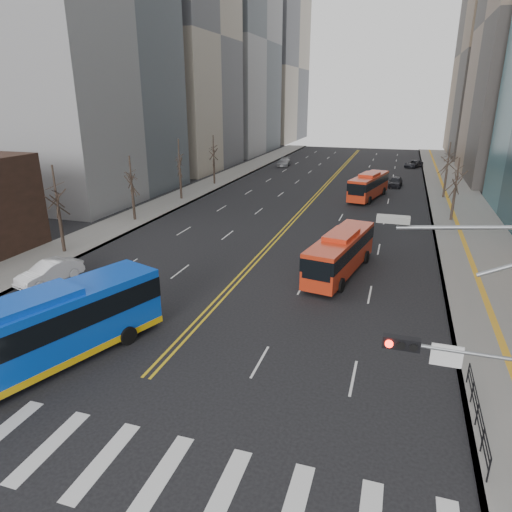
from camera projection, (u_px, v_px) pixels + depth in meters
The scene contains 16 objects.
ground at pixel (76, 454), 16.91m from camera, with size 220.00×220.00×0.00m, color black.
sidewalk_right at pixel (461, 211), 52.34m from camera, with size 7.00×130.00×0.15m, color gray.
sidewalk_left at pixel (191, 193), 62.05m from camera, with size 5.00×130.00×0.15m, color gray.
crosswalk at pixel (76, 453), 16.91m from camera, with size 26.70×4.00×0.01m.
centerline at pixel (324, 187), 66.35m from camera, with size 0.55×100.00×0.01m.
office_towers at pixel (347, 18), 70.52m from camera, with size 83.00×134.00×58.00m.
signal_mast at pixel (499, 377), 13.16m from camera, with size 5.37×0.37×9.39m.
pedestrian_railing at pixel (478, 411), 17.95m from camera, with size 0.06×6.06×1.02m.
street_trees at pixel (227, 172), 48.40m from camera, with size 35.20×47.20×7.60m.
blue_bus at pixel (32, 334), 21.33m from camera, with size 7.14×13.45×3.84m.
red_bus_near at pixel (340, 251), 33.43m from camera, with size 4.07×10.27×3.21m.
red_bus_far at pixel (369, 184), 58.34m from camera, with size 4.49×10.51×3.27m.
car_white at pixel (50, 272), 32.17m from camera, with size 1.64×4.71×1.55m, color white.
car_dark_mid at pixel (396, 182), 66.33m from camera, with size 1.72×4.27×1.46m, color black.
car_silver at pixel (284, 162), 85.81m from camera, with size 2.05×5.05×1.47m, color gray.
car_dark_far at pixel (413, 164), 84.28m from camera, with size 2.11×4.57×1.27m, color black.
Camera 1 is at (10.48, -10.85, 12.54)m, focal length 32.00 mm.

